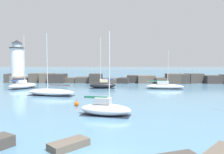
{
  "coord_description": "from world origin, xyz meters",
  "views": [
    {
      "loc": [
        1.31,
        -10.77,
        5.41
      ],
      "look_at": [
        -0.32,
        23.05,
        3.24
      ],
      "focal_mm": 35.0,
      "sensor_mm": 36.0,
      "label": 1
    }
  ],
  "objects_px": {
    "sailboat_moored_4": "(105,109)",
    "sailboat_moored_5": "(103,85)",
    "sailboat_moored_6": "(23,85)",
    "sailboat_moored_0": "(164,86)",
    "sailboat_moored_1": "(51,92)",
    "mooring_buoy_orange_near": "(77,104)",
    "lighthouse": "(17,64)"
  },
  "relations": [
    {
      "from": "sailboat_moored_0",
      "to": "sailboat_moored_4",
      "type": "relative_size",
      "value": 0.94
    },
    {
      "from": "lighthouse",
      "to": "mooring_buoy_orange_near",
      "type": "height_order",
      "value": "lighthouse"
    },
    {
      "from": "sailboat_moored_4",
      "to": "sailboat_moored_6",
      "type": "distance_m",
      "value": 29.7
    },
    {
      "from": "lighthouse",
      "to": "sailboat_moored_6",
      "type": "distance_m",
      "value": 17.42
    },
    {
      "from": "sailboat_moored_6",
      "to": "sailboat_moored_4",
      "type": "bearing_deg",
      "value": -49.58
    },
    {
      "from": "sailboat_moored_4",
      "to": "sailboat_moored_6",
      "type": "xyz_separation_m",
      "value": [
        -19.26,
        22.61,
        0.01
      ]
    },
    {
      "from": "sailboat_moored_1",
      "to": "mooring_buoy_orange_near",
      "type": "xyz_separation_m",
      "value": [
        6.11,
        -8.55,
        -0.3
      ]
    },
    {
      "from": "sailboat_moored_6",
      "to": "mooring_buoy_orange_near",
      "type": "relative_size",
      "value": 13.94
    },
    {
      "from": "sailboat_moored_4",
      "to": "mooring_buoy_orange_near",
      "type": "height_order",
      "value": "sailboat_moored_4"
    },
    {
      "from": "sailboat_moored_5",
      "to": "mooring_buoy_orange_near",
      "type": "bearing_deg",
      "value": -94.42
    },
    {
      "from": "lighthouse",
      "to": "sailboat_moored_4",
      "type": "distance_m",
      "value": 46.58
    },
    {
      "from": "sailboat_moored_5",
      "to": "sailboat_moored_0",
      "type": "bearing_deg",
      "value": -2.52
    },
    {
      "from": "sailboat_moored_4",
      "to": "sailboat_moored_5",
      "type": "distance_m",
      "value": 24.23
    },
    {
      "from": "sailboat_moored_1",
      "to": "mooring_buoy_orange_near",
      "type": "relative_size",
      "value": 12.88
    },
    {
      "from": "sailboat_moored_6",
      "to": "sailboat_moored_5",
      "type": "bearing_deg",
      "value": 5.1
    },
    {
      "from": "sailboat_moored_6",
      "to": "lighthouse",
      "type": "bearing_deg",
      "value": 119.35
    },
    {
      "from": "mooring_buoy_orange_near",
      "to": "sailboat_moored_4",
      "type": "bearing_deg",
      "value": -49.34
    },
    {
      "from": "sailboat_moored_1",
      "to": "sailboat_moored_4",
      "type": "xyz_separation_m",
      "value": [
        10.09,
        -13.19,
        0.1
      ]
    },
    {
      "from": "sailboat_moored_4",
      "to": "sailboat_moored_5",
      "type": "relative_size",
      "value": 0.79
    },
    {
      "from": "sailboat_moored_6",
      "to": "mooring_buoy_orange_near",
      "type": "xyz_separation_m",
      "value": [
        15.28,
        -17.97,
        -0.41
      ]
    },
    {
      "from": "mooring_buoy_orange_near",
      "to": "sailboat_moored_6",
      "type": "bearing_deg",
      "value": 130.36
    },
    {
      "from": "lighthouse",
      "to": "sailboat_moored_0",
      "type": "height_order",
      "value": "lighthouse"
    },
    {
      "from": "sailboat_moored_4",
      "to": "sailboat_moored_5",
      "type": "xyz_separation_m",
      "value": [
        -2.48,
        24.11,
        0.06
      ]
    },
    {
      "from": "lighthouse",
      "to": "sailboat_moored_6",
      "type": "height_order",
      "value": "lighthouse"
    },
    {
      "from": "sailboat_moored_4",
      "to": "sailboat_moored_5",
      "type": "height_order",
      "value": "sailboat_moored_5"
    },
    {
      "from": "lighthouse",
      "to": "sailboat_moored_1",
      "type": "xyz_separation_m",
      "value": [
        17.44,
        -24.14,
        -4.4
      ]
    },
    {
      "from": "lighthouse",
      "to": "mooring_buoy_orange_near",
      "type": "bearing_deg",
      "value": -54.23
    },
    {
      "from": "sailboat_moored_4",
      "to": "mooring_buoy_orange_near",
      "type": "xyz_separation_m",
      "value": [
        -3.98,
        4.64,
        -0.4
      ]
    },
    {
      "from": "sailboat_moored_1",
      "to": "sailboat_moored_6",
      "type": "height_order",
      "value": "sailboat_moored_6"
    },
    {
      "from": "lighthouse",
      "to": "sailboat_moored_6",
      "type": "xyz_separation_m",
      "value": [
        8.28,
        -14.72,
        -4.29
      ]
    },
    {
      "from": "sailboat_moored_4",
      "to": "mooring_buoy_orange_near",
      "type": "bearing_deg",
      "value": 130.66
    },
    {
      "from": "sailboat_moored_6",
      "to": "sailboat_moored_1",
      "type": "bearing_deg",
      "value": -45.78
    }
  ]
}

